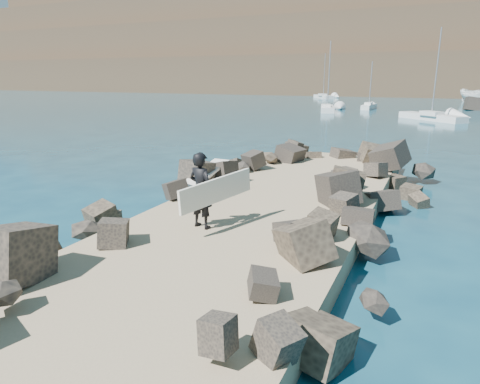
{
  "coord_description": "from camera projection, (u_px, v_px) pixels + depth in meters",
  "views": [
    {
      "loc": [
        4.49,
        -10.75,
        4.4
      ],
      "look_at": [
        0.0,
        -1.0,
        1.5
      ],
      "focal_mm": 32.0,
      "sensor_mm": 36.0,
      "label": 1
    }
  ],
  "objects": [
    {
      "name": "surfer_with_board",
      "position": [
        203.0,
        190.0,
        10.88
      ],
      "size": [
        1.27,
        2.37,
        1.98
      ],
      "color": "black",
      "rests_on": "jetty"
    },
    {
      "name": "headland",
      "position": [
        466.0,
        41.0,
        144.48
      ],
      "size": [
        360.0,
        140.0,
        32.0
      ],
      "primitive_type": "cube",
      "color": "#2D4919",
      "rests_on": "ground"
    },
    {
      "name": "boat_imported",
      "position": [
        476.0,
        95.0,
        75.26
      ],
      "size": [
        6.47,
        6.09,
        2.5
      ],
      "primitive_type": "imported",
      "rotation": [
        0.0,
        0.0,
        0.85
      ],
      "color": "white",
      "rests_on": "ground"
    },
    {
      "name": "sailboat_a",
      "position": [
        327.0,
        109.0,
        56.3
      ],
      "size": [
        3.43,
        7.65,
        8.97
      ],
      "color": "silver",
      "rests_on": "ground"
    },
    {
      "name": "surfboard_resting",
      "position": [
        205.0,
        177.0,
        14.8
      ],
      "size": [
        0.75,
        2.55,
        0.08
      ],
      "primitive_type": "cube",
      "rotation": [
        0.0,
        0.0,
        -0.05
      ],
      "color": "silver",
      "rests_on": "riprap_left"
    },
    {
      "name": "riprap_left",
      "position": [
        140.0,
        219.0,
        12.11
      ],
      "size": [
        2.6,
        22.0,
        1.0
      ],
      "primitive_type": "cube",
      "color": "black",
      "rests_on": "ground"
    },
    {
      "name": "riprap_right",
      "position": [
        346.0,
        253.0,
        9.77
      ],
      "size": [
        2.6,
        22.0,
        1.0
      ],
      "primitive_type": "cube",
      "color": "black",
      "rests_on": "ground"
    },
    {
      "name": "ground",
      "position": [
        254.0,
        234.0,
        12.38
      ],
      "size": [
        800.0,
        800.0,
        0.0
      ],
      "primitive_type": "plane",
      "color": "#0F384C",
      "rests_on": "ground"
    },
    {
      "name": "jetty",
      "position": [
        223.0,
        248.0,
        10.55
      ],
      "size": [
        6.0,
        26.0,
        0.6
      ],
      "primitive_type": "cube",
      "color": "#8C7759",
      "rests_on": "ground"
    },
    {
      "name": "sailboat_b",
      "position": [
        369.0,
        107.0,
        59.98
      ],
      "size": [
        1.48,
        5.37,
        6.59
      ],
      "color": "silver",
      "rests_on": "ground"
    },
    {
      "name": "sailboat_c",
      "position": [
        431.0,
        117.0,
        44.63
      ],
      "size": [
        6.81,
        6.65,
        9.33
      ],
      "color": "silver",
      "rests_on": "ground"
    },
    {
      "name": "sailboat_e",
      "position": [
        323.0,
        97.0,
        90.3
      ],
      "size": [
        5.72,
        7.39,
        9.27
      ],
      "color": "silver",
      "rests_on": "ground"
    }
  ]
}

